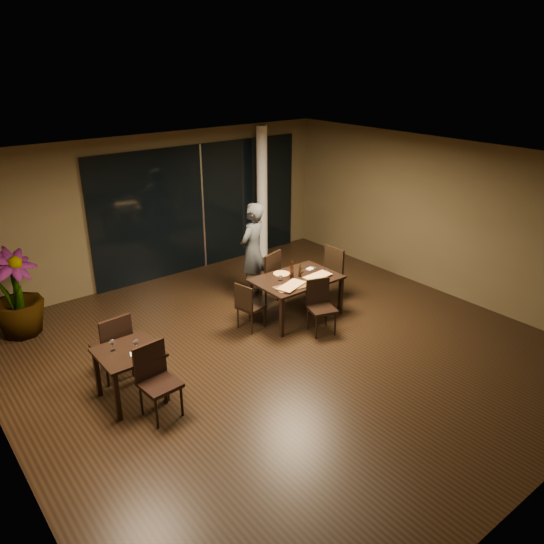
# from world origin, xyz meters

# --- Properties ---
(ground) EXTENTS (8.00, 8.00, 0.00)m
(ground) POSITION_xyz_m (0.00, 0.00, 0.00)
(ground) COLOR black
(ground) RESTS_ON ground
(wall_back) EXTENTS (8.00, 0.10, 3.00)m
(wall_back) POSITION_xyz_m (0.00, 4.05, 1.50)
(wall_back) COLOR #473D26
(wall_back) RESTS_ON ground
(wall_right) EXTENTS (0.10, 8.00, 3.00)m
(wall_right) POSITION_xyz_m (4.05, 0.00, 1.50)
(wall_right) COLOR #473D26
(wall_right) RESTS_ON ground
(ceiling) EXTENTS (8.00, 8.00, 0.04)m
(ceiling) POSITION_xyz_m (0.00, 0.00, 3.02)
(ceiling) COLOR white
(ceiling) RESTS_ON wall_back
(window_panel) EXTENTS (5.00, 0.06, 2.70)m
(window_panel) POSITION_xyz_m (1.00, 3.96, 1.35)
(window_panel) COLOR black
(window_panel) RESTS_ON ground
(column) EXTENTS (0.24, 0.24, 3.00)m
(column) POSITION_xyz_m (2.40, 3.65, 1.50)
(column) COLOR white
(column) RESTS_ON ground
(main_table) EXTENTS (1.50, 1.00, 0.75)m
(main_table) POSITION_xyz_m (1.00, 0.80, 0.68)
(main_table) COLOR black
(main_table) RESTS_ON ground
(side_table) EXTENTS (0.80, 0.80, 0.75)m
(side_table) POSITION_xyz_m (-2.40, 0.30, 0.62)
(side_table) COLOR black
(side_table) RESTS_ON ground
(chair_main_far) EXTENTS (0.61, 0.61, 1.05)m
(chair_main_far) POSITION_xyz_m (0.91, 1.53, 0.59)
(chair_main_far) COLOR black
(chair_main_far) RESTS_ON ground
(chair_main_near) EXTENTS (0.54, 0.54, 0.92)m
(chair_main_near) POSITION_xyz_m (0.97, 0.14, 0.51)
(chair_main_near) COLOR black
(chair_main_near) RESTS_ON ground
(chair_main_left) EXTENTS (0.47, 0.47, 0.86)m
(chair_main_left) POSITION_xyz_m (0.02, 0.92, 0.48)
(chair_main_left) COLOR black
(chair_main_left) RESTS_ON ground
(chair_main_right) EXTENTS (0.49, 0.49, 1.04)m
(chair_main_right) POSITION_xyz_m (1.94, 0.94, 0.58)
(chair_main_right) COLOR black
(chair_main_right) RESTS_ON ground
(chair_side_far) EXTENTS (0.52, 0.52, 1.04)m
(chair_side_far) POSITION_xyz_m (-2.37, 0.90, 0.58)
(chair_side_far) COLOR black
(chair_side_far) RESTS_ON ground
(chair_side_near) EXTENTS (0.50, 0.50, 1.00)m
(chair_side_near) POSITION_xyz_m (-2.26, -0.20, 0.56)
(chair_side_near) COLOR black
(chair_side_near) RESTS_ON ground
(diner) EXTENTS (0.75, 0.64, 1.88)m
(diner) POSITION_xyz_m (0.90, 1.97, 0.94)
(diner) COLOR #2A2C2F
(diner) RESTS_ON ground
(potted_plant) EXTENTS (1.12, 1.12, 1.50)m
(potted_plant) POSITION_xyz_m (-3.10, 3.17, 0.75)
(potted_plant) COLOR #26521B
(potted_plant) RESTS_ON ground
(pizza_board_left) EXTENTS (0.63, 0.37, 0.01)m
(pizza_board_left) POSITION_xyz_m (0.67, 0.55, 0.76)
(pizza_board_left) COLOR #4C3318
(pizza_board_left) RESTS_ON main_table
(pizza_board_right) EXTENTS (0.56, 0.35, 0.01)m
(pizza_board_right) POSITION_xyz_m (1.31, 0.58, 0.76)
(pizza_board_right) COLOR #4F2C19
(pizza_board_right) RESTS_ON main_table
(oblong_pizza_left) EXTENTS (0.58, 0.40, 0.02)m
(oblong_pizza_left) POSITION_xyz_m (0.67, 0.55, 0.77)
(oblong_pizza_left) COLOR maroon
(oblong_pizza_left) RESTS_ON pizza_board_left
(oblong_pizza_right) EXTENTS (0.51, 0.28, 0.02)m
(oblong_pizza_right) POSITION_xyz_m (1.31, 0.58, 0.77)
(oblong_pizza_right) COLOR maroon
(oblong_pizza_right) RESTS_ON pizza_board_right
(round_pizza) EXTENTS (0.29, 0.29, 0.01)m
(round_pizza) POSITION_xyz_m (0.89, 1.09, 0.76)
(round_pizza) COLOR #C23A15
(round_pizza) RESTS_ON main_table
(bottle_a) EXTENTS (0.07, 0.07, 0.30)m
(bottle_a) POSITION_xyz_m (0.93, 0.85, 0.90)
(bottle_a) COLOR black
(bottle_a) RESTS_ON main_table
(bottle_b) EXTENTS (0.05, 0.05, 0.25)m
(bottle_b) POSITION_xyz_m (1.08, 0.80, 0.87)
(bottle_b) COLOR black
(bottle_b) RESTS_ON main_table
(bottle_c) EXTENTS (0.07, 0.07, 0.30)m
(bottle_c) POSITION_xyz_m (0.97, 0.89, 0.90)
(bottle_c) COLOR black
(bottle_c) RESTS_ON main_table
(tumbler_left) EXTENTS (0.07, 0.07, 0.08)m
(tumbler_left) POSITION_xyz_m (0.70, 0.89, 0.79)
(tumbler_left) COLOR white
(tumbler_left) RESTS_ON main_table
(tumbler_right) EXTENTS (0.07, 0.07, 0.09)m
(tumbler_right) POSITION_xyz_m (1.22, 0.93, 0.79)
(tumbler_right) COLOR white
(tumbler_right) RESTS_ON main_table
(napkin_near) EXTENTS (0.19, 0.13, 0.01)m
(napkin_near) POSITION_xyz_m (1.53, 0.71, 0.76)
(napkin_near) COLOR white
(napkin_near) RESTS_ON main_table
(napkin_far) EXTENTS (0.19, 0.12, 0.01)m
(napkin_far) POSITION_xyz_m (1.48, 0.96, 0.76)
(napkin_far) COLOR white
(napkin_far) RESTS_ON main_table
(wine_glass_a) EXTENTS (0.07, 0.07, 0.16)m
(wine_glass_a) POSITION_xyz_m (-2.55, 0.43, 0.83)
(wine_glass_a) COLOR white
(wine_glass_a) RESTS_ON side_table
(wine_glass_b) EXTENTS (0.07, 0.07, 0.16)m
(wine_glass_b) POSITION_xyz_m (-2.30, 0.24, 0.83)
(wine_glass_b) COLOR white
(wine_glass_b) RESTS_ON side_table
(side_napkin) EXTENTS (0.21, 0.16, 0.01)m
(side_napkin) POSITION_xyz_m (-2.34, 0.15, 0.76)
(side_napkin) COLOR white
(side_napkin) RESTS_ON side_table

